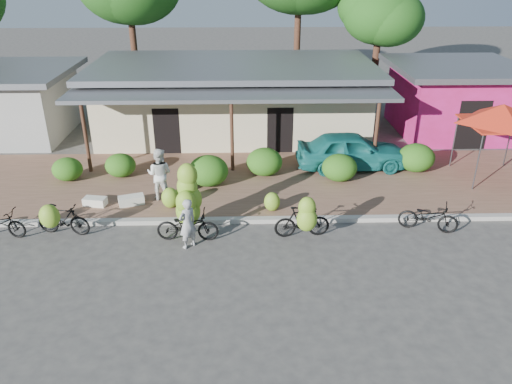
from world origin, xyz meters
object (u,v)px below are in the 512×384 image
tree_near_right (376,11)px  teal_van (351,151)px  bike_center (188,210)px  sack_far (95,201)px  bike_right (303,220)px  bystander (160,174)px  bike_left (60,219)px  bike_far_right (428,217)px  red_canopy (502,114)px  sack_near (131,200)px  vendor (187,224)px

tree_near_right → teal_van: 9.84m
bike_center → sack_far: (-3.38, 1.90, -0.62)m
bike_right → bystander: size_ratio=0.94×
tree_near_right → bike_left: bearing=-133.0°
bike_far_right → bystander: bearing=93.5°
teal_van → sack_far: bearing=105.9°
tree_near_right → bystander: 15.30m
tree_near_right → bike_center: 16.49m
red_canopy → sack_near: (-13.30, -2.00, -2.34)m
tree_near_right → bike_center: tree_near_right is taller
sack_near → tree_near_right: bearing=46.9°
red_canopy → bike_far_right: bearing=-134.1°
bike_center → bystander: bike_center is taller
bike_right → teal_van: size_ratio=0.40×
sack_near → sack_far: sack_near is taller
bike_right → bike_far_right: bearing=-87.6°
bystander → bike_center: bearing=128.5°
bike_left → vendor: bearing=-90.2°
bike_center → vendor: size_ratio=1.45×
bike_center → bike_right: 3.50m
sack_near → bike_far_right: bearing=-10.7°
bystander → bike_far_right: bearing=177.3°
bike_far_right → teal_van: size_ratio=0.44×
bike_far_right → teal_van: bearing=35.1°
red_canopy → bike_far_right: 5.73m
bike_left → bystander: (2.70, 2.34, 0.44)m
vendor → red_canopy: bearing=161.1°
bike_center → bike_far_right: size_ratio=1.19×
bike_left → bystander: bearing=-38.9°
tree_near_right → bike_center: size_ratio=2.96×
bike_left → teal_van: (9.86, 4.93, 0.25)m
bike_far_right → tree_near_right: bearing=13.3°
tree_near_right → bike_center: (-8.57, -13.39, -4.36)m
bike_left → sack_far: bike_left is taller
tree_near_right → sack_near: size_ratio=7.96×
bike_left → sack_near: bearing=-32.2°
red_canopy → sack_near: size_ratio=4.12×
red_canopy → vendor: bearing=-157.4°
bike_left → bike_far_right: (11.33, 0.08, -0.13)m
vendor → bike_left: bearing=-51.9°
red_canopy → sack_near: 13.65m
bike_far_right → teal_van: 5.09m
sack_far → teal_van: teal_van is taller
red_canopy → bike_left: (-15.03, -3.90, -2.01)m
sack_far → vendor: vendor is taller
bike_center → bike_left: bearing=92.1°
sack_near → teal_van: teal_van is taller
tree_near_right → bike_right: size_ratio=3.89×
bike_center → bike_right: size_ratio=1.31×
red_canopy → bike_center: red_canopy is taller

